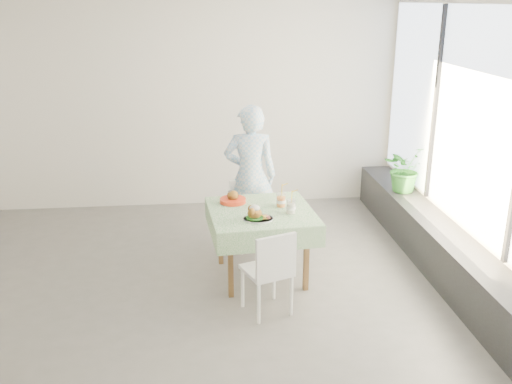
{
  "coord_description": "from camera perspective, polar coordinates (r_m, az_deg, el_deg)",
  "views": [
    {
      "loc": [
        0.25,
        -5.27,
        2.79
      ],
      "look_at": [
        0.83,
        0.19,
        0.92
      ],
      "focal_mm": 40.0,
      "sensor_mm": 36.0,
      "label": 1
    }
  ],
  "objects": [
    {
      "name": "second_dish",
      "position": [
        6.03,
        -2.33,
        -0.71
      ],
      "size": [
        0.28,
        0.28,
        0.13
      ],
      "color": "red",
      "rests_on": "cafe_table"
    },
    {
      "name": "chair_far",
      "position": [
        6.7,
        -0.65,
        -3.54
      ],
      "size": [
        0.46,
        0.46,
        0.79
      ],
      "color": "white",
      "rests_on": "ground"
    },
    {
      "name": "window_ledge",
      "position": [
        6.38,
        18.15,
        -5.7
      ],
      "size": [
        0.4,
        4.8,
        0.5
      ],
      "primitive_type": "cube",
      "color": "black",
      "rests_on": "ground"
    },
    {
      "name": "main_dish",
      "position": [
        5.55,
        0.03,
        -2.31
      ],
      "size": [
        0.3,
        0.3,
        0.16
      ],
      "color": "white",
      "rests_on": "cafe_table"
    },
    {
      "name": "wall_right",
      "position": [
        6.1,
        20.96,
        4.35
      ],
      "size": [
        0.02,
        5.0,
        2.8
      ],
      "primitive_type": "cube",
      "color": "white",
      "rests_on": "ground"
    },
    {
      "name": "wall_front",
      "position": [
        3.1,
        -10.21,
        -8.1
      ],
      "size": [
        6.0,
        0.02,
        2.8
      ],
      "primitive_type": "cube",
      "color": "white",
      "rests_on": "ground"
    },
    {
      "name": "floor",
      "position": [
        5.96,
        -7.9,
        -9.31
      ],
      "size": [
        6.0,
        6.0,
        0.0
      ],
      "primitive_type": "plane",
      "color": "#595754",
      "rests_on": "ground"
    },
    {
      "name": "potted_plant",
      "position": [
        7.32,
        14.66,
        2.32
      ],
      "size": [
        0.7,
        0.68,
        0.59
      ],
      "primitive_type": "imported",
      "rotation": [
        0.0,
        0.0,
        0.62
      ],
      "color": "#317928",
      "rests_on": "window_ledge"
    },
    {
      "name": "diner",
      "position": [
        6.61,
        -0.57,
        1.61
      ],
      "size": [
        0.64,
        0.45,
        1.68
      ],
      "primitive_type": "imported",
      "rotation": [
        0.0,
        0.0,
        3.07
      ],
      "color": "#97CAF1",
      "rests_on": "ground"
    },
    {
      "name": "window_pane",
      "position": [
        6.03,
        20.98,
        6.65
      ],
      "size": [
        0.01,
        4.8,
        2.18
      ],
      "primitive_type": "cube",
      "color": "#D1E0F9",
      "rests_on": "ground"
    },
    {
      "name": "cafe_table",
      "position": [
        5.92,
        0.53,
        -4.39
      ],
      "size": [
        1.12,
        1.12,
        0.74
      ],
      "color": "brown",
      "rests_on": "ground"
    },
    {
      "name": "chair_near",
      "position": [
        5.35,
        1.15,
        -9.47
      ],
      "size": [
        0.51,
        0.51,
        0.83
      ],
      "color": "white",
      "rests_on": "ground"
    },
    {
      "name": "wall_back",
      "position": [
        7.89,
        -7.89,
        8.45
      ],
      "size": [
        6.0,
        0.02,
        2.8
      ],
      "primitive_type": "cube",
      "color": "white",
      "rests_on": "ground"
    },
    {
      "name": "juice_cup_lemonade",
      "position": [
        5.73,
        3.52,
        -1.5
      ],
      "size": [
        0.1,
        0.1,
        0.28
      ],
      "color": "white",
      "rests_on": "cafe_table"
    },
    {
      "name": "juice_cup_orange",
      "position": [
        5.9,
        2.52,
        -0.85
      ],
      "size": [
        0.1,
        0.1,
        0.29
      ],
      "color": "white",
      "rests_on": "cafe_table"
    }
  ]
}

